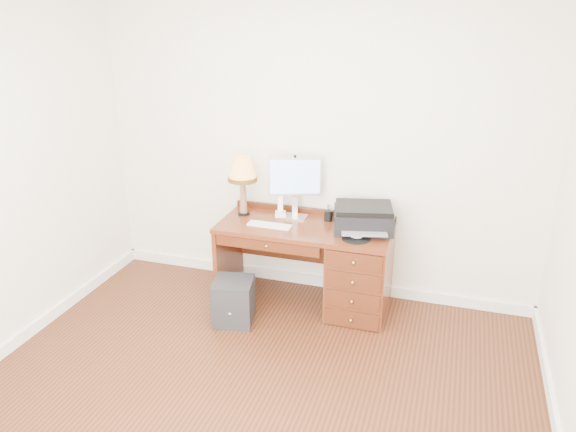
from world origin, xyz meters
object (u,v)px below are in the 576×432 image
(printer, at_px, (363,218))
(equipment_box, at_px, (234,301))
(phone, at_px, (280,210))
(desk, at_px, (340,265))
(monitor, at_px, (296,180))
(leg_lamp, at_px, (242,173))
(chair, at_px, (352,261))

(printer, distance_m, equipment_box, 1.31)
(phone, relative_size, equipment_box, 0.52)
(phone, distance_m, equipment_box, 0.92)
(desk, relative_size, monitor, 2.73)
(printer, bearing_deg, desk, -174.04)
(desk, height_order, equipment_box, desk)
(phone, bearing_deg, desk, -30.56)
(printer, relative_size, equipment_box, 1.48)
(printer, height_order, phone, printer)
(equipment_box, bearing_deg, leg_lamp, 90.43)
(desk, xyz_separation_m, printer, (0.17, 0.06, 0.44))
(printer, relative_size, phone, 2.85)
(monitor, distance_m, phone, 0.32)
(desk, xyz_separation_m, leg_lamp, (-0.93, 0.10, 0.73))
(leg_lamp, bearing_deg, chair, -3.17)
(equipment_box, bearing_deg, desk, 20.17)
(monitor, distance_m, equipment_box, 1.18)
(printer, bearing_deg, chair, -176.83)
(monitor, bearing_deg, chair, -32.76)
(printer, bearing_deg, leg_lamp, 164.99)
(monitor, bearing_deg, equipment_box, -135.43)
(chair, xyz_separation_m, equipment_box, (-0.91, -0.54, -0.26))
(chair, distance_m, equipment_box, 1.08)
(leg_lamp, bearing_deg, printer, -1.84)
(monitor, height_order, leg_lamp, monitor)
(desk, distance_m, chair, 0.11)
(desk, height_order, monitor, monitor)
(leg_lamp, bearing_deg, desk, -5.86)
(chair, height_order, equipment_box, chair)
(monitor, relative_size, chair, 0.73)
(printer, relative_size, chair, 0.75)
(equipment_box, bearing_deg, printer, 18.15)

